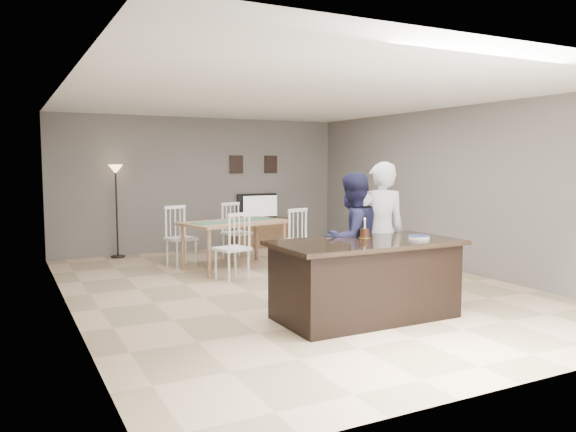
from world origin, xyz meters
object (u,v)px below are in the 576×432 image
dining_table (235,229)px  floor_lamp (116,186)px  television (259,206)px  kitchen_island (365,279)px  plate_stack (419,237)px  tv_console (260,233)px  birthday_cake (365,233)px  woman (380,232)px  man (352,239)px

dining_table → floor_lamp: size_ratio=1.29×
dining_table → television: bearing=42.3°
kitchen_island → plate_stack: bearing=-15.0°
kitchen_island → floor_lamp: bearing=107.4°
floor_lamp → tv_console: bearing=-0.4°
kitchen_island → dining_table: 3.55m
tv_console → plate_stack: plate_stack is taller
tv_console → birthday_cake: size_ratio=5.08×
kitchen_island → woman: 0.94m
tv_console → floor_lamp: floor_lamp is taller
tv_console → television: bearing=90.0°
woman → dining_table: woman is taller
woman → kitchen_island: bearing=59.0°
man → plate_stack: bearing=112.4°
tv_console → woman: bearing=-96.7°
woman → dining_table: (-0.81, 2.99, -0.23)m
woman → birthday_cake: 0.60m
man → birthday_cake: 0.37m
kitchen_island → plate_stack: (0.63, -0.17, 0.47)m
kitchen_island → woman: (0.61, 0.55, 0.44)m
plate_stack → floor_lamp: 6.25m
woman → man: size_ratio=1.08×
television → plate_stack: bearing=84.4°
dining_table → plate_stack: bearing=-91.5°
man → floor_lamp: floor_lamp is taller
man → birthday_cake: bearing=71.9°
birthday_cake → kitchen_island: bearing=-122.1°
plate_stack → dining_table: size_ratio=0.11×
man → birthday_cake: man is taller
television → birthday_cake: bearing=78.9°
plate_stack → floor_lamp: (-2.39, 5.76, 0.44)m
woman → television: bearing=-79.5°
kitchen_island → dining_table: (-0.20, 3.54, 0.21)m
tv_console → floor_lamp: bearing=179.6°
kitchen_island → floor_lamp: (-1.75, 5.59, 0.90)m
woman → man: (-0.43, 0.00, -0.06)m
television → dining_table: (-1.40, -2.10, -0.20)m
birthday_cake → dining_table: bearing=95.6°
television → woman: woman is taller
kitchen_island → tv_console: size_ratio=1.79×
dining_table → man: bearing=-96.9°
television → woman: size_ratio=0.51×
tv_console → woman: size_ratio=0.67×
plate_stack → woman: bearing=91.8°
birthday_cake → plate_stack: birthday_cake is taller
woman → floor_lamp: woman is taller
tv_console → dining_table: size_ratio=0.53×
woman → dining_table: 3.11m
man → tv_console: bearing=-111.4°
television → birthday_cake: (-1.07, -5.43, 0.09)m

